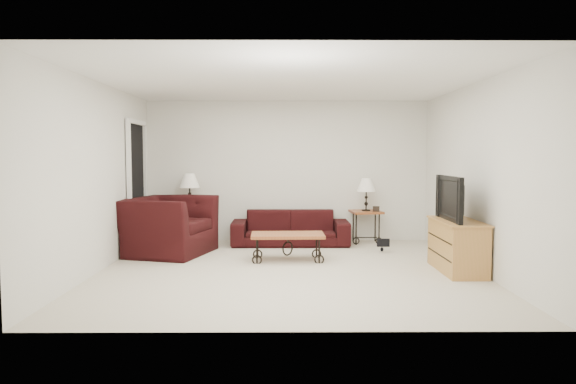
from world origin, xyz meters
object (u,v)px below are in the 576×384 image
object	(u,v)px
coffee_table	(288,247)
lamp_right	(366,195)
side_table_right	(366,227)
tv_stand	(457,246)
backpack	(382,239)
side_table_left	(190,226)
sofa	(290,228)
armchair	(167,226)
lamp_left	(190,191)
television	(457,198)

from	to	relation	value
coffee_table	lamp_right	bearing A→B (deg)	48.25
side_table_right	tv_stand	world-z (taller)	tv_stand
backpack	side_table_right	bearing A→B (deg)	103.96
side_table_right	lamp_right	distance (m)	0.57
side_table_left	lamp_right	xyz separation A→B (m)	(3.08, 0.00, 0.54)
sofa	tv_stand	bearing A→B (deg)	-44.15
sofa	backpack	bearing A→B (deg)	-24.41
sofa	lamp_right	xyz separation A→B (m)	(1.33, 0.18, 0.56)
armchair	tv_stand	world-z (taller)	armchair
sofa	side_table_left	bearing A→B (deg)	174.13
lamp_right	armchair	xyz separation A→B (m)	(-3.25, -1.01, -0.41)
side_table_right	lamp_left	size ratio (longest dim) A/B	0.93
side_table_left	side_table_right	bearing A→B (deg)	0.00
sofa	side_table_right	size ratio (longest dim) A/B	3.52
side_table_left	coffee_table	world-z (taller)	side_table_left
sofa	television	distance (m)	3.10
sofa	lamp_left	size ratio (longest dim) A/B	3.27
coffee_table	backpack	bearing A→B (deg)	25.07
lamp_left	armchair	size ratio (longest dim) A/B	0.45
lamp_right	coffee_table	bearing A→B (deg)	-131.75
lamp_right	tv_stand	distance (m)	2.50
lamp_right	television	bearing A→B (deg)	-70.04
side_table_right	backpack	distance (m)	0.86
lamp_left	backpack	xyz separation A→B (m)	(3.21, -0.84, -0.72)
lamp_right	television	world-z (taller)	television
television	side_table_left	bearing A→B (deg)	-120.43
lamp_right	tv_stand	xyz separation A→B (m)	(0.85, -2.30, -0.51)
side_table_left	tv_stand	size ratio (longest dim) A/B	0.54
television	tv_stand	bearing A→B (deg)	90.00
sofa	coffee_table	bearing A→B (deg)	-92.32
tv_stand	backpack	size ratio (longest dim) A/B	2.92
side_table_left	armchair	world-z (taller)	armchair
coffee_table	backpack	distance (m)	1.67
lamp_right	side_table_left	bearing A→B (deg)	180.00
side_table_right	coffee_table	world-z (taller)	side_table_right
lamp_left	backpack	size ratio (longest dim) A/B	1.57
lamp_right	coffee_table	distance (m)	2.18
side_table_left	tv_stand	xyz separation A→B (m)	(3.93, -2.30, 0.04)
sofa	lamp_right	size ratio (longest dim) A/B	3.52
armchair	tv_stand	distance (m)	4.30
armchair	backpack	world-z (taller)	armchair
side_table_right	tv_stand	size ratio (longest dim) A/B	0.50
armchair	side_table_left	bearing A→B (deg)	5.75
lamp_right	coffee_table	xyz separation A→B (m)	(-1.38, -1.55, -0.65)
side_table_right	armchair	bearing A→B (deg)	-162.78
backpack	coffee_table	bearing A→B (deg)	-149.75
backpack	tv_stand	bearing A→B (deg)	-58.38
side_table_left	side_table_right	world-z (taller)	side_table_left
sofa	backpack	xyz separation A→B (m)	(1.46, -0.66, -0.10)
armchair	tv_stand	xyz separation A→B (m)	(4.11, -1.29, -0.10)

